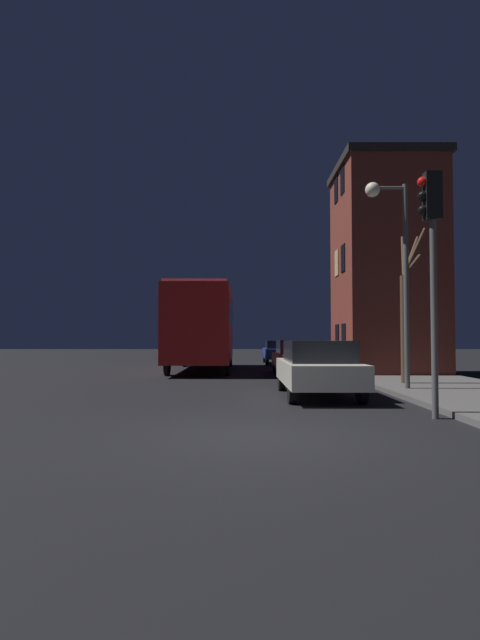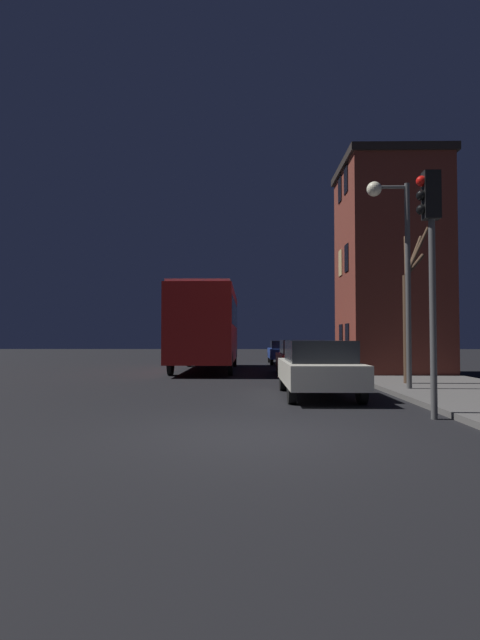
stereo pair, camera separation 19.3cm
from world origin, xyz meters
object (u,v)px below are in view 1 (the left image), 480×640
at_px(streetlamp, 395,246).
at_px(car_near_lane, 319,367).
at_px(car_far_lane, 282,351).
at_px(bus, 205,323).
at_px(traffic_light, 434,242).
at_px(car_mid_lane, 299,357).
at_px(bare_tree, 408,309).

bearing_deg(streetlamp, car_near_lane, -158.01).
bearing_deg(car_far_lane, car_near_lane, -91.25).
height_order(bus, car_far_lane, bus).
distance_m(bus, car_near_lane, 11.01).
relative_size(traffic_light, car_near_lane, 1.04).
height_order(streetlamp, bus, streetlamp).
bearing_deg(car_mid_lane, car_near_lane, -92.72).
relative_size(traffic_light, bare_tree, 0.96).
bearing_deg(car_far_lane, bus, -123.55).
xyz_separation_m(car_near_lane, car_far_lane, (0.36, 16.36, -0.03)).
distance_m(bus, car_far_lane, 7.45).
bearing_deg(bare_tree, car_near_lane, -140.49).
bearing_deg(car_mid_lane, car_far_lane, 90.05).
bearing_deg(car_far_lane, bare_tree, -78.56).
height_order(traffic_light, car_near_lane, traffic_light).
xyz_separation_m(bare_tree, car_mid_lane, (-2.78, 5.07, -1.67)).
distance_m(car_near_lane, car_mid_lane, 7.67).
xyz_separation_m(streetlamp, car_far_lane, (-1.89, 15.45, -3.29)).
bearing_deg(bare_tree, traffic_light, -104.18).
distance_m(bare_tree, car_mid_lane, 6.02).
xyz_separation_m(traffic_light, car_near_lane, (-1.61, 3.47, -2.53)).
xyz_separation_m(streetlamp, bus, (-5.93, 9.36, -1.81)).
distance_m(car_near_lane, car_far_lane, 16.36).
height_order(streetlamp, traffic_light, streetlamp).
distance_m(streetlamp, traffic_light, 4.48).
xyz_separation_m(streetlamp, car_near_lane, (-2.25, -0.91, -3.26)).
relative_size(car_near_lane, car_mid_lane, 1.07).
distance_m(streetlamp, car_near_lane, 4.06).
bearing_deg(car_near_lane, bus, 109.70).
relative_size(streetlamp, car_mid_lane, 1.38).
relative_size(bare_tree, bus, 0.50).
bearing_deg(traffic_light, car_mid_lane, 96.40).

